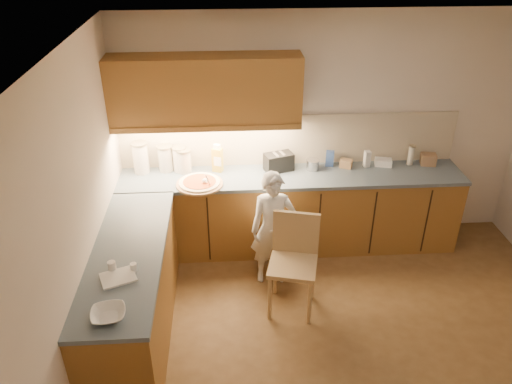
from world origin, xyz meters
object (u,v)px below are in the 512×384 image
(pizza_on_board, at_px, (200,183))
(child, at_px, (273,229))
(wooden_chair, at_px, (294,256))
(toaster, at_px, (279,162))
(oil_jug, at_px, (217,159))

(pizza_on_board, relative_size, child, 0.39)
(wooden_chair, height_order, toaster, toaster)
(wooden_chair, xyz_separation_m, oil_jug, (-0.71, 1.14, 0.49))
(oil_jug, bearing_deg, wooden_chair, -58.15)
(oil_jug, relative_size, toaster, 0.92)
(wooden_chair, distance_m, oil_jug, 1.44)
(pizza_on_board, distance_m, oil_jug, 0.39)
(oil_jug, xyz_separation_m, toaster, (0.67, -0.02, -0.05))
(pizza_on_board, relative_size, toaster, 1.42)
(child, distance_m, wooden_chair, 0.43)
(pizza_on_board, height_order, oil_jug, oil_jug)
(pizza_on_board, xyz_separation_m, oil_jug, (0.19, 0.31, 0.12))
(wooden_chair, xyz_separation_m, toaster, (-0.04, 1.12, 0.45))
(child, relative_size, wooden_chair, 1.27)
(child, distance_m, toaster, 0.84)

